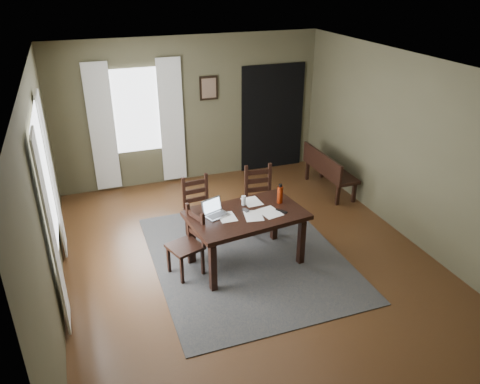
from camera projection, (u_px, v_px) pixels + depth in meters
name	position (u px, v px, depth m)	size (l,w,h in m)	color
ground	(247.00, 257.00, 6.73)	(5.00, 6.00, 0.01)	#492C16
room_shell	(248.00, 138.00, 5.94)	(5.02, 6.02, 2.71)	#4F4B33
rug	(247.00, 256.00, 6.72)	(2.60, 3.20, 0.01)	#393939
dining_table	(246.00, 220.00, 6.31)	(1.65, 1.12, 0.77)	black
chair_end	(188.00, 243.00, 6.19)	(0.52, 0.52, 0.93)	black
chair_back_left	(199.00, 209.00, 7.04)	(0.45, 0.46, 0.96)	black
chair_back_right	(260.00, 199.00, 7.27)	(0.48, 0.49, 1.02)	black
bench	(327.00, 168.00, 8.51)	(0.43, 1.34, 0.76)	black
laptop	(215.00, 211.00, 6.21)	(0.37, 0.33, 0.21)	#B7B7BC
computer_mouse	(246.00, 210.00, 6.31)	(0.05, 0.09, 0.03)	#3F3F42
tv_remote	(282.00, 211.00, 6.31)	(0.05, 0.17, 0.02)	black
drinking_glass	(244.00, 200.00, 6.46)	(0.06, 0.06, 0.13)	silver
water_bottle	(280.00, 194.00, 6.49)	(0.10, 0.10, 0.28)	#AA2E0D
paper_a	(227.00, 217.00, 6.17)	(0.22, 0.28, 0.00)	white
paper_b	(270.00, 212.00, 6.29)	(0.25, 0.32, 0.00)	white
paper_c	(252.00, 202.00, 6.57)	(0.23, 0.30, 0.00)	white
paper_e	(254.00, 216.00, 6.20)	(0.23, 0.30, 0.00)	white
window_left	(46.00, 185.00, 5.51)	(0.01, 1.30, 1.70)	white
window_back	(136.00, 111.00, 8.30)	(1.00, 0.01, 1.50)	white
curtain_left_near	(52.00, 236.00, 4.93)	(0.03, 0.48, 2.30)	silver
curtain_left_far	(53.00, 177.00, 6.32)	(0.03, 0.48, 2.30)	silver
curtain_back_left	(102.00, 129.00, 8.20)	(0.44, 0.03, 2.30)	silver
curtain_back_right	(172.00, 121.00, 8.58)	(0.44, 0.03, 2.30)	silver
framed_picture	(209.00, 88.00, 8.58)	(0.34, 0.03, 0.44)	black
doorway_back	(272.00, 118.00, 9.29)	(1.30, 0.03, 2.10)	black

